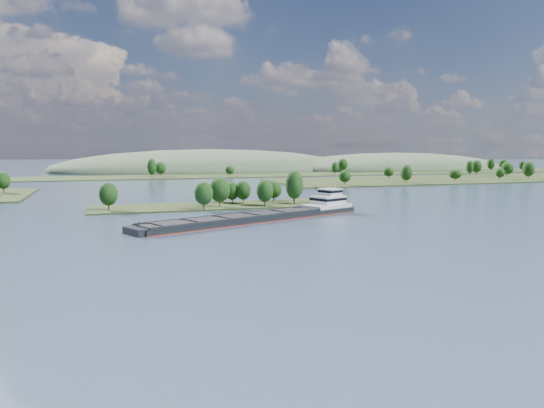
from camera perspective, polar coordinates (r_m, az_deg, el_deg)
name	(u,v)px	position (r m, az deg, el deg)	size (l,w,h in m)	color
ground	(247,227)	(168.97, -2.71, -2.51)	(1800.00, 1800.00, 0.00)	#35445B
tree_island	(227,197)	(226.55, -4.91, 0.79)	(100.00, 32.98, 15.75)	#263317
right_bank	(478,178)	(438.96, 21.32, 2.64)	(320.00, 90.00, 14.85)	#263317
back_shoreline	(170,176)	(444.91, -10.91, 2.96)	(900.00, 60.00, 16.27)	#263317
hill_east	(395,169)	(594.82, 13.09, 3.66)	(260.00, 140.00, 36.00)	#44583C
hill_west	(209,171)	(551.68, -6.81, 3.59)	(320.00, 160.00, 44.00)	#44583C
cargo_barge	(269,215)	(187.32, -0.31, -1.14)	(89.17, 46.88, 12.51)	black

